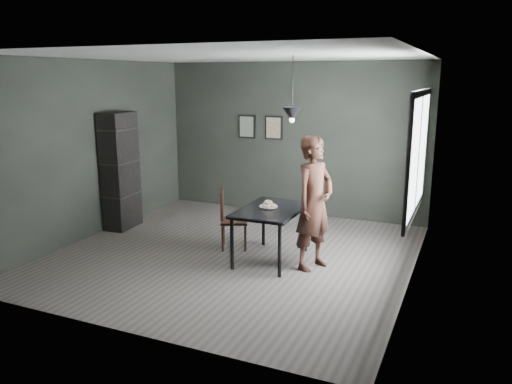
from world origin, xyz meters
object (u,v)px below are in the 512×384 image
at_px(woman, 314,203).
at_px(pendant_lamp, 292,114).
at_px(cafe_table, 271,214).
at_px(white_plate, 268,207).
at_px(wood_chair, 229,215).
at_px(shelf_unit, 120,171).

distance_m(woman, pendant_lamp, 1.22).
distance_m(cafe_table, woman, 0.67).
distance_m(white_plate, wood_chair, 0.77).
height_order(woman, wood_chair, woman).
xyz_separation_m(woman, wood_chair, (-1.39, 0.25, -0.38)).
xyz_separation_m(wood_chair, pendant_lamp, (1.02, -0.11, 1.54)).
bearing_deg(white_plate, shelf_unit, 171.95).
distance_m(cafe_table, pendant_lamp, 1.41).
relative_size(wood_chair, pendant_lamp, 1.04).
bearing_deg(woman, wood_chair, 101.82).
xyz_separation_m(shelf_unit, pendant_lamp, (3.17, -0.34, 1.07)).
xyz_separation_m(white_plate, wood_chair, (-0.71, 0.18, -0.24)).
xyz_separation_m(cafe_table, white_plate, (-0.06, 0.04, 0.08)).
relative_size(woman, wood_chair, 1.99).
xyz_separation_m(cafe_table, pendant_lamp, (0.25, 0.10, 1.38)).
bearing_deg(woman, pendant_lamp, 92.40).
relative_size(cafe_table, shelf_unit, 0.61).
distance_m(wood_chair, pendant_lamp, 1.85).
relative_size(white_plate, wood_chair, 0.25).
height_order(white_plate, pendant_lamp, pendant_lamp).
xyz_separation_m(cafe_table, woman, (0.63, -0.03, 0.22)).
height_order(cafe_table, woman, woman).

